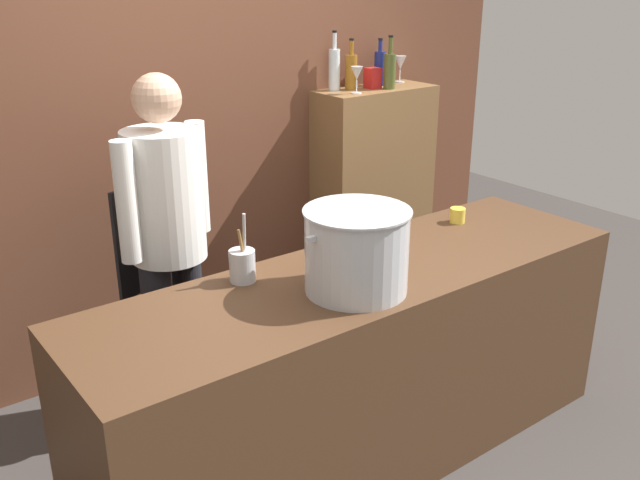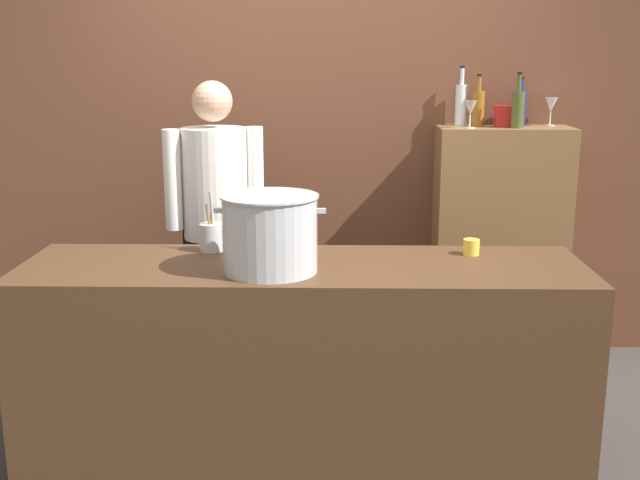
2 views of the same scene
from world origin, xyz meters
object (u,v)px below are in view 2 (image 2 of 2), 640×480
Objects in this scene: wine_bottle_cobalt at (520,107)px; wine_bottle_amber at (478,107)px; wine_glass_wide at (470,109)px; wine_glass_tall at (551,106)px; stockpot_large at (270,233)px; butter_jar at (471,247)px; utensil_crock at (211,237)px; chef at (216,214)px; spice_tin_red at (502,116)px; wine_bottle_olive at (518,108)px; wine_bottle_clear at (461,104)px.

wine_bottle_amber reaches higher than wine_bottle_cobalt.
wine_glass_tall is at bearing 18.20° from wine_glass_wide.
stockpot_large is 6.26× the size of butter_jar.
utensil_crock is at bearing -143.69° from wine_bottle_amber.
spice_tin_red is at bearing 174.31° from chef.
spice_tin_red is (0.20, 0.08, -0.05)m from wine_glass_wide.
spice_tin_red is (0.32, 1.02, 0.51)m from butter_jar.
wine_bottle_cobalt is at bearing 67.97° from butter_jar.
wine_bottle_cobalt is at bearing 46.03° from stockpot_large.
chef is 22.31× the size of butter_jar.
stockpot_large is 1.62× the size of utensil_crock.
wine_bottle_amber is 0.42m from wine_glass_tall.
chef is 5.67× the size of wine_bottle_amber.
spice_tin_red is at bearing 23.34° from wine_glass_wide.
stockpot_large is 2.09m from wine_glass_tall.
butter_jar is at bearing 134.05° from chef.
wine_glass_wide is 1.27× the size of spice_tin_red.
chef reaches higher than wine_glass_wide.
stockpot_large is 1.65m from wine_glass_wide.
butter_jar is 0.62× the size of spice_tin_red.
chef is at bearing 96.47° from utensil_crock.
stockpot_large is 1.83m from spice_tin_red.
wine_glass_wide is (1.32, 0.89, 0.53)m from utensil_crock.
wine_bottle_amber is at bearing 149.84° from wine_bottle_olive.
chef is 3.56× the size of stockpot_large.
wine_bottle_cobalt is (0.34, -0.02, -0.02)m from wine_bottle_clear.
spice_tin_red is at bearing -21.61° from wine_bottle_clear.
stockpot_large is at bearing -128.68° from wine_bottle_amber.
wine_bottle_olive is (1.59, 0.90, 0.53)m from utensil_crock.
wine_bottle_clear is at bearing 179.96° from chef.
wine_bottle_clear is 0.33m from wine_bottle_olive.
wine_glass_wide is at bearing -81.58° from wine_bottle_clear.
wine_bottle_clear is at bearing 54.60° from stockpot_large.
wine_glass_wide is at bearing 82.17° from butter_jar.
stockpot_large reaches higher than butter_jar.
wine_bottle_olive is at bearing -146.55° from wine_glass_tall.
wine_bottle_cobalt is 0.14m from spice_tin_red.
wine_glass_wide is 0.22m from spice_tin_red.
wine_bottle_olive is 0.27m from wine_glass_tall.
chef is at bearing -161.85° from wine_bottle_amber.
wine_bottle_amber is 2.44× the size of spice_tin_red.
utensil_crock is 2.01m from wine_bottle_cobalt.
wine_bottle_cobalt is (0.05, 0.14, -0.00)m from wine_bottle_olive.
wine_glass_wide reaches higher than butter_jar.
wine_bottle_cobalt is at bearing -3.42° from wine_bottle_clear.
wine_bottle_olive reaches higher than utensil_crock.
wine_glass_wide reaches higher than spice_tin_red.
wine_bottle_clear is 0.34m from wine_bottle_cobalt.
wine_bottle_amber reaches higher than spice_tin_red.
stockpot_large is 1.52× the size of wine_bottle_olive.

